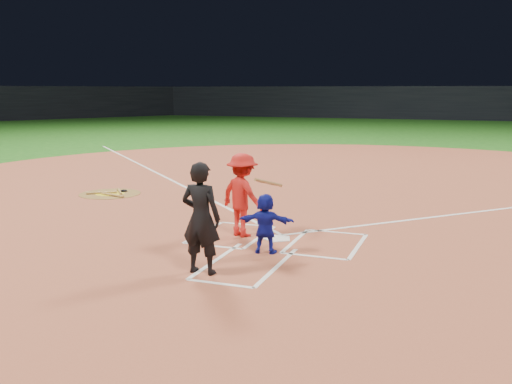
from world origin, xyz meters
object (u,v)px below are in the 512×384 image
(batter_at_plate, at_px, (243,195))
(home_plate, at_px, (277,239))
(umpire, at_px, (201,218))
(catcher, at_px, (265,223))
(on_deck_circle, at_px, (110,194))

(batter_at_plate, bearing_deg, home_plate, -0.31)
(umpire, relative_size, batter_at_plate, 1.08)
(catcher, height_order, batter_at_plate, batter_at_plate)
(catcher, bearing_deg, on_deck_circle, -40.87)
(on_deck_circle, height_order, batter_at_plate, batter_at_plate)
(home_plate, height_order, umpire, umpire)
(on_deck_circle, bearing_deg, umpire, -44.92)
(on_deck_circle, distance_m, batter_at_plate, 6.07)
(home_plate, bearing_deg, on_deck_circle, -26.98)
(home_plate, xyz_separation_m, catcher, (0.10, -0.99, 0.54))
(home_plate, relative_size, batter_at_plate, 0.36)
(home_plate, relative_size, umpire, 0.33)
(home_plate, relative_size, on_deck_circle, 0.35)
(umpire, height_order, batter_at_plate, umpire)
(on_deck_circle, relative_size, catcher, 1.56)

